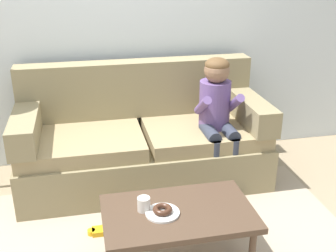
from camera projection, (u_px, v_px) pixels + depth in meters
ground at (144, 236)px, 3.00m from camera, size 10.00×10.00×0.00m
wall_back at (116, 11)px, 3.73m from camera, size 8.00×0.10×2.80m
couch at (143, 141)px, 3.66m from camera, size 2.08×0.90×1.00m
coffee_table at (178, 216)px, 2.61m from camera, size 0.94×0.58×0.40m
person_child at (217, 111)px, 3.46m from camera, size 0.34×0.58×1.10m
plate at (163, 213)px, 2.56m from camera, size 0.21×0.21×0.01m
donut at (162, 209)px, 2.55m from camera, size 0.15×0.15×0.04m
mug at (144, 204)px, 2.58m from camera, size 0.08×0.08×0.09m
toy_controller at (103, 231)px, 3.01m from camera, size 0.23×0.09×0.05m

